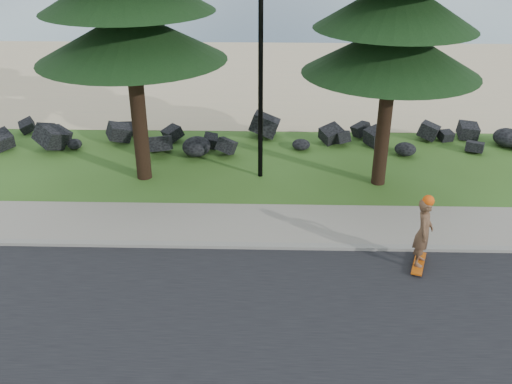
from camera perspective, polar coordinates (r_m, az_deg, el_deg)
ground at (r=14.53m, az=0.18°, el=-3.72°), size 160.00×160.00×0.00m
road at (r=10.89m, az=-0.41°, el=-15.76°), size 160.00×7.00×0.02m
kerb at (r=13.74m, az=0.09°, el=-5.44°), size 160.00×0.20×0.10m
sidewalk at (r=14.69m, az=0.20°, el=-3.19°), size 160.00×2.00×0.08m
beach_sand at (r=28.01m, az=0.90°, el=11.51°), size 160.00×15.00×0.01m
seawall_boulders at (r=19.57m, az=0.57°, el=4.62°), size 60.00×2.40×1.10m
lamp_post at (r=16.05m, az=0.48°, el=15.13°), size 0.25×0.14×8.14m
skateboarder at (r=13.14m, az=16.41°, el=-3.89°), size 0.56×0.99×1.81m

